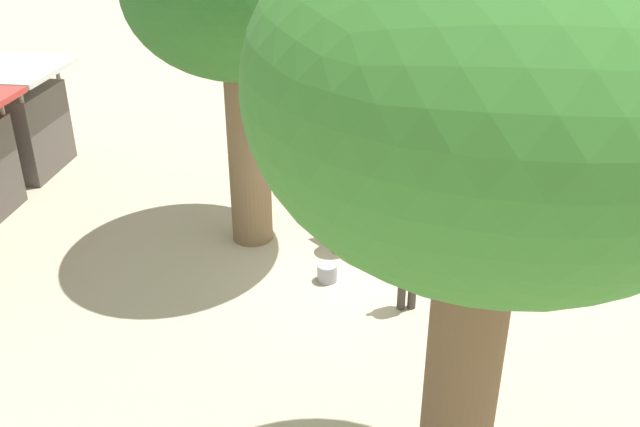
{
  "coord_description": "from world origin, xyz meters",
  "views": [
    {
      "loc": [
        -10.72,
        -0.37,
        6.65
      ],
      "look_at": [
        0.74,
        0.9,
        0.8
      ],
      "focal_mm": 38.74,
      "sensor_mm": 36.0,
      "label": 1
    }
  ],
  "objects": [
    {
      "name": "ground_plane",
      "position": [
        0.0,
        0.0,
        0.0
      ],
      "size": [
        60.0,
        60.0,
        0.0
      ],
      "primitive_type": "plane",
      "color": "#BAA88C"
    },
    {
      "name": "elephant",
      "position": [
        1.34,
        -0.06,
        0.84
      ],
      "size": [
        1.78,
        1.77,
        1.32
      ],
      "rotation": [
        0.0,
        0.0,
        2.37
      ],
      "color": "gray",
      "rests_on": "ground_plane"
    },
    {
      "name": "person_handler",
      "position": [
        -1.01,
        -0.74,
        0.95
      ],
      "size": [
        0.32,
        0.5,
        1.62
      ],
      "rotation": [
        0.0,
        0.0,
        0.22
      ],
      "color": "#3F3833",
      "rests_on": "ground_plane"
    },
    {
      "name": "shade_tree_main",
      "position": [
        -5.18,
        -1.19,
        4.98
      ],
      "size": [
        4.51,
        4.13,
        6.69
      ],
      "color": "brown",
      "rests_on": "ground_plane"
    },
    {
      "name": "wooden_bench",
      "position": [
        0.91,
        -2.26,
        0.47
      ],
      "size": [
        1.43,
        0.99,
        0.88
      ],
      "rotation": [
        0.0,
        0.0,
        2.67
      ],
      "color": "#9E7A51",
      "rests_on": "ground_plane"
    },
    {
      "name": "picnic_table_near",
      "position": [
        3.69,
        -0.35,
        0.59
      ],
      "size": [
        1.84,
        1.85,
        0.78
      ],
      "rotation": [
        0.0,
        0.0,
        1.85
      ],
      "color": "olive",
      "rests_on": "ground_plane"
    },
    {
      "name": "market_stall_white",
      "position": [
        3.88,
        8.51,
        1.14
      ],
      "size": [
        2.5,
        2.5,
        2.52
      ],
      "color": "#59514C",
      "rests_on": "ground_plane"
    },
    {
      "name": "feed_bucket",
      "position": [
        -0.3,
        0.66,
        0.16
      ],
      "size": [
        0.36,
        0.36,
        0.32
      ],
      "primitive_type": "cylinder",
      "color": "gray",
      "rests_on": "ground_plane"
    }
  ]
}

